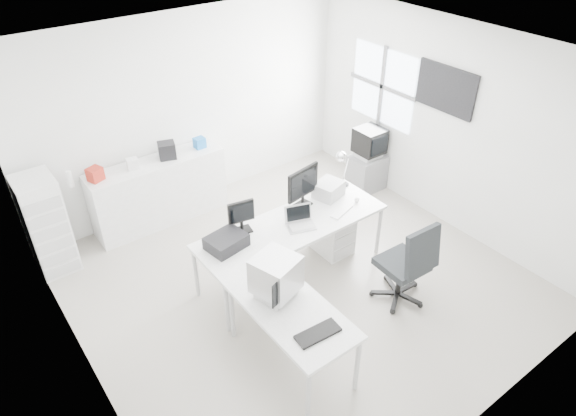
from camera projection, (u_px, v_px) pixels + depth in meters
floor at (298, 282)px, 6.38m from camera, size 5.00×5.00×0.01m
ceiling at (301, 59)px, 4.81m from camera, size 5.00×5.00×0.01m
back_wall at (190, 112)px, 7.25m from camera, size 5.00×0.02×2.80m
left_wall at (67, 279)px, 4.35m from camera, size 0.02×5.00×2.80m
right_wall at (447, 127)px, 6.83m from camera, size 0.02×5.00×2.80m
window at (382, 86)px, 7.51m from camera, size 0.02×1.20×1.10m
wall_picture at (446, 89)px, 6.60m from camera, size 0.04×0.90×0.60m
main_desk at (292, 249)px, 6.32m from camera, size 2.40×0.80×0.75m
side_desk at (291, 336)px, 5.17m from camera, size 0.70×1.40×0.75m
drawer_pedestal at (332, 231)px, 6.74m from camera, size 0.40×0.50×0.60m
inkjet_printer at (226, 242)px, 5.71m from camera, size 0.47×0.39×0.15m
lcd_monitor_small at (241, 217)px, 5.89m from camera, size 0.34×0.24×0.39m
lcd_monitor_large at (303, 187)px, 6.30m from camera, size 0.54×0.29×0.53m
laptop at (301, 220)px, 6.01m from camera, size 0.39×0.39×0.20m
white_keyboard at (342, 211)px, 6.33m from camera, size 0.39×0.22×0.02m
white_mouse at (357, 200)px, 6.49m from camera, size 0.06×0.06×0.06m
laser_printer at (329, 189)px, 6.57m from camera, size 0.42×0.38×0.20m
desk_lamp at (345, 170)px, 6.72m from camera, size 0.18×0.18×0.46m
crt_monitor at (276, 279)px, 5.01m from camera, size 0.45×0.45×0.42m
black_keyboard at (318, 333)px, 4.69m from camera, size 0.44×0.20×0.03m
office_chair at (403, 260)px, 5.85m from camera, size 0.67×0.67×1.12m
tv_cabinet at (367, 172)px, 8.05m from camera, size 0.52×0.42×0.57m
crt_tv at (370, 143)px, 7.76m from camera, size 0.50×0.48×0.45m
sideboard at (159, 191)px, 7.23m from camera, size 1.90×0.48×0.95m
clutter_box_a at (95, 174)px, 6.52m from camera, size 0.22×0.21×0.18m
clutter_box_b at (133, 164)px, 6.77m from camera, size 0.16×0.15×0.14m
clutter_box_c at (167, 150)px, 7.00m from camera, size 0.28×0.27×0.22m
clutter_box_d at (200, 143)px, 7.27m from camera, size 0.16×0.14×0.15m
clutter_bottle at (70, 179)px, 6.38m from camera, size 0.07×0.07×0.22m
filing_cabinet at (46, 225)px, 6.27m from camera, size 0.45×0.54×1.30m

